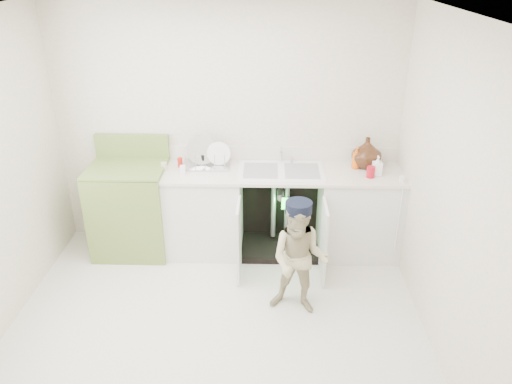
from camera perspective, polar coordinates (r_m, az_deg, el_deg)
ground at (r=4.42m, az=-4.46°, el=-14.69°), size 3.50×3.50×0.00m
room_shell at (r=3.73m, az=-5.11°, el=0.11°), size 6.00×5.50×1.26m
counter_run at (r=5.14m, az=3.03°, el=-1.98°), size 2.44×1.02×1.21m
avocado_stove at (r=5.30m, az=-14.07°, el=-1.71°), size 0.76×0.65×1.18m
repair_worker at (r=4.25m, az=4.98°, el=-7.60°), size 0.58×0.90×1.05m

